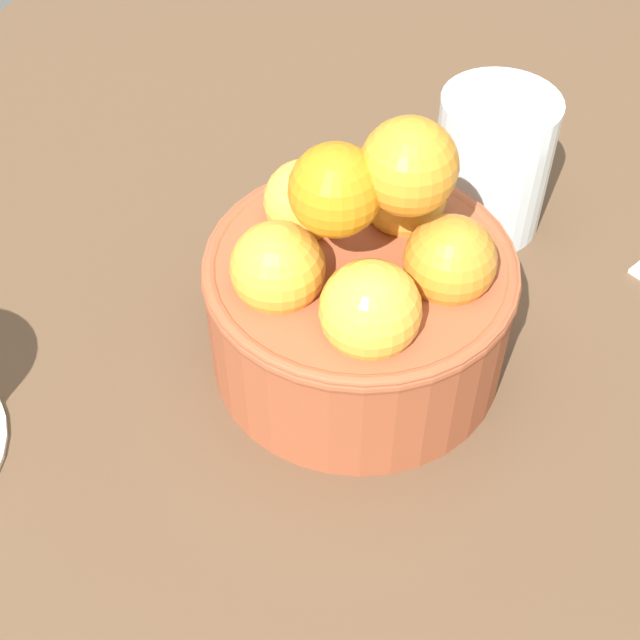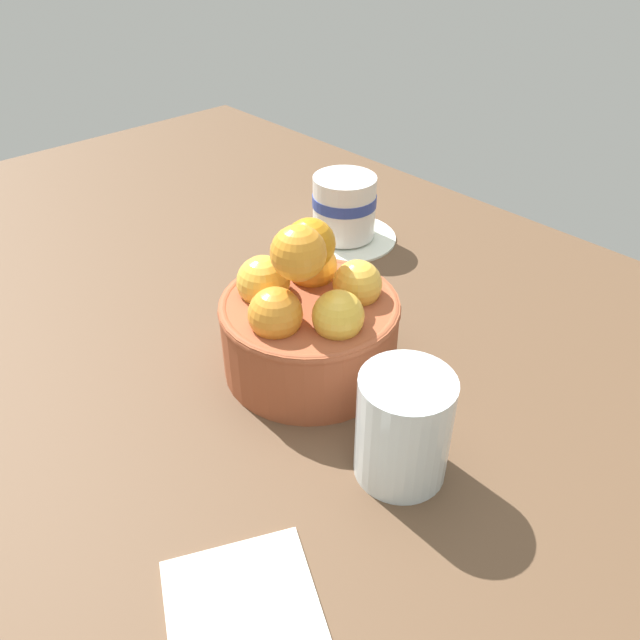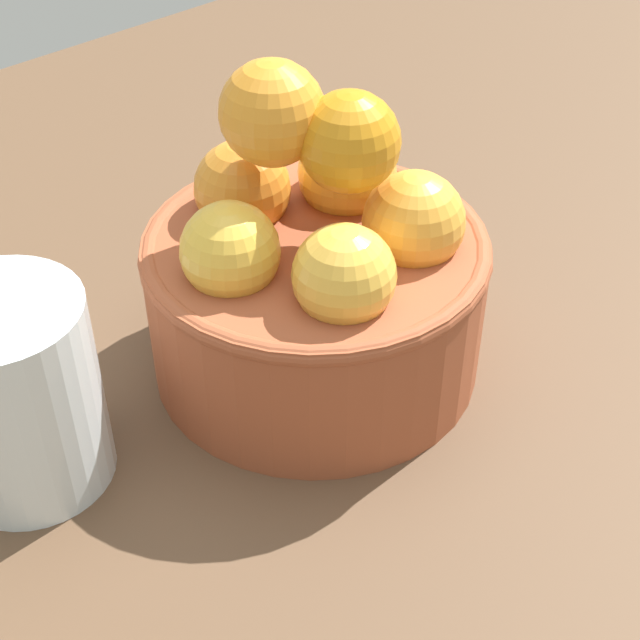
{
  "view_description": "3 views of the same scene",
  "coord_description": "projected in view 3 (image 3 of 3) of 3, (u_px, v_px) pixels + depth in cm",
  "views": [
    {
      "loc": [
        -31.06,
        -11.0,
        38.76
      ],
      "look_at": [
        -1.67,
        1.54,
        4.0
      ],
      "focal_mm": 50.07,
      "sensor_mm": 36.0,
      "label": 1
    },
    {
      "loc": [
        34.43,
        -30.49,
        38.36
      ],
      "look_at": [
        -0.93,
        2.13,
        3.9
      ],
      "focal_mm": 35.0,
      "sensor_mm": 36.0,
      "label": 2
    },
    {
      "loc": [
        24.75,
        26.62,
        32.06
      ],
      "look_at": [
        1.56,
        1.96,
        4.67
      ],
      "focal_mm": 53.33,
      "sensor_mm": 36.0,
      "label": 3
    }
  ],
  "objects": [
    {
      "name": "water_glass",
      "position": [
        15.0,
        394.0,
        0.4
      ],
      "size": [
        7.22,
        7.22,
        9.18
      ],
      "primitive_type": "cylinder",
      "color": "silver",
      "rests_on": "ground_plane"
    },
    {
      "name": "terracotta_bowl",
      "position": [
        316.0,
        273.0,
        0.45
      ],
      "size": [
        16.37,
        16.37,
        15.74
      ],
      "color": "#9E4C2D",
      "rests_on": "ground_plane"
    },
    {
      "name": "ground_plane",
      "position": [
        316.0,
        389.0,
        0.5
      ],
      "size": [
        147.26,
        85.78,
        3.96
      ],
      "primitive_type": "cube",
      "color": "brown"
    }
  ]
}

